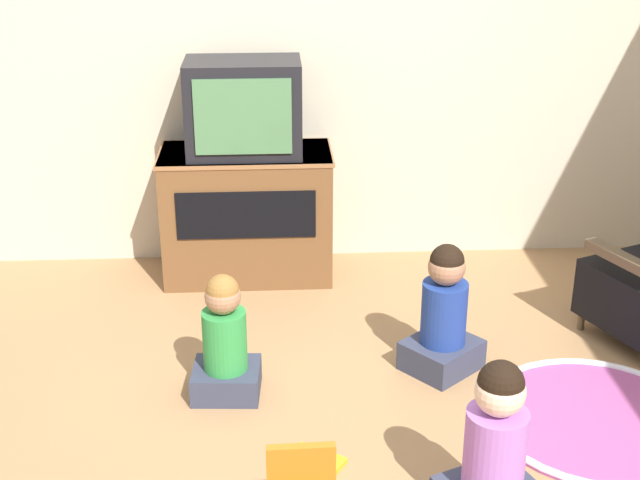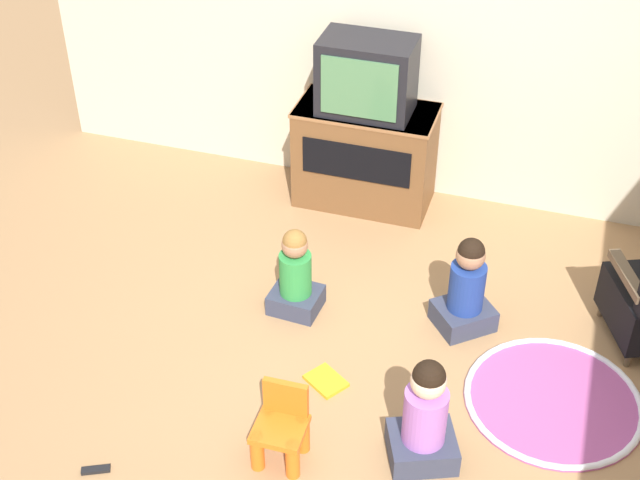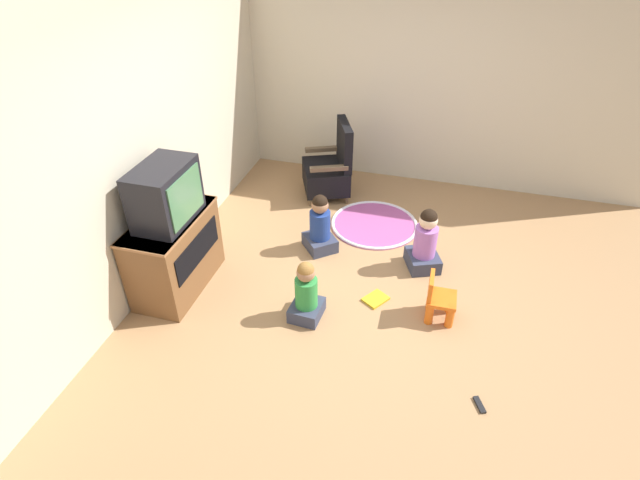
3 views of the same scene
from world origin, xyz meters
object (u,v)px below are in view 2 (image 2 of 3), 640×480
at_px(child_watching_center, 466,289).
at_px(remote_control, 96,470).
at_px(television, 367,76).
at_px(yellow_kid_chair, 281,430).
at_px(child_watching_left, 425,419).
at_px(book, 326,381).
at_px(tv_cabinet, 365,155).
at_px(child_watching_right, 295,276).

bearing_deg(child_watching_center, remote_control, -173.64).
distance_m(television, child_watching_center, 1.66).
distance_m(yellow_kid_chair, remote_control, 0.99).
xyz_separation_m(yellow_kid_chair, child_watching_left, (0.71, 0.21, 0.11)).
distance_m(book, remote_control, 1.37).
relative_size(television, book, 2.27).
bearing_deg(tv_cabinet, remote_control, -103.00).
bearing_deg(child_watching_right, child_watching_left, -38.83).
bearing_deg(television, remote_control, -103.13).
xyz_separation_m(tv_cabinet, television, (0.00, -0.03, 0.64)).
distance_m(yellow_kid_chair, child_watching_right, 1.19).
bearing_deg(yellow_kid_chair, television, 93.87).
bearing_deg(remote_control, child_watching_left, -4.74).
xyz_separation_m(child_watching_left, book, (-0.64, 0.37, -0.28)).
bearing_deg(child_watching_right, book, -52.79).
xyz_separation_m(television, child_watching_right, (-0.08, -1.30, -0.77)).
bearing_deg(tv_cabinet, yellow_kid_chair, -84.69).
relative_size(child_watching_center, book, 2.33).
bearing_deg(child_watching_left, tv_cabinet, 89.79).
bearing_deg(yellow_kid_chair, child_watching_right, 103.76).
bearing_deg(yellow_kid_chair, remote_control, -157.34).
relative_size(yellow_kid_chair, child_watching_left, 0.66).
xyz_separation_m(child_watching_center, remote_control, (-1.62, -1.71, -0.27)).
xyz_separation_m(tv_cabinet, yellow_kid_chair, (0.23, -2.47, -0.21)).
bearing_deg(tv_cabinet, child_watching_center, -50.35).
height_order(child_watching_right, remote_control, child_watching_right).
xyz_separation_m(television, child_watching_left, (0.94, -2.23, -0.74)).
bearing_deg(child_watching_left, book, 127.63).
distance_m(television, book, 2.15).
bearing_deg(child_watching_center, child_watching_right, 148.88).
relative_size(television, remote_control, 4.16).
xyz_separation_m(yellow_kid_chair, remote_control, (-0.89, -0.40, -0.18)).
distance_m(child_watching_center, book, 1.03).
height_order(child_watching_center, remote_control, child_watching_center).
height_order(tv_cabinet, child_watching_left, tv_cabinet).
height_order(yellow_kid_chair, book, yellow_kid_chair).
relative_size(child_watching_left, book, 2.42).
bearing_deg(remote_control, book, 19.95).
xyz_separation_m(child_watching_left, child_watching_center, (0.02, 1.10, -0.01)).
height_order(television, yellow_kid_chair, television).
height_order(yellow_kid_chair, child_watching_left, child_watching_left).
height_order(child_watching_left, book, child_watching_left).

